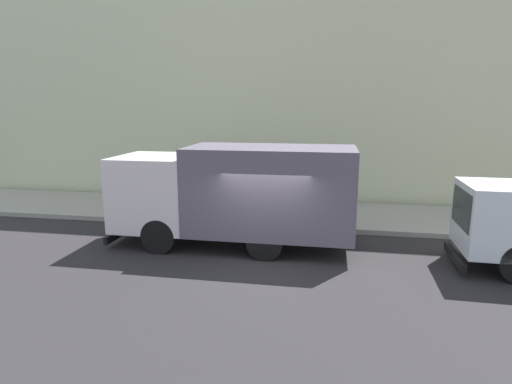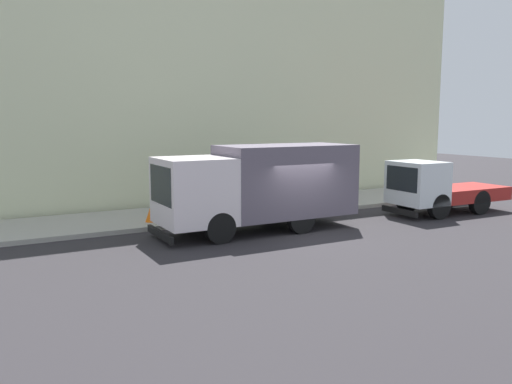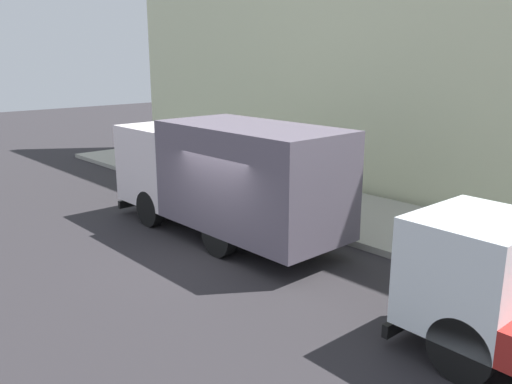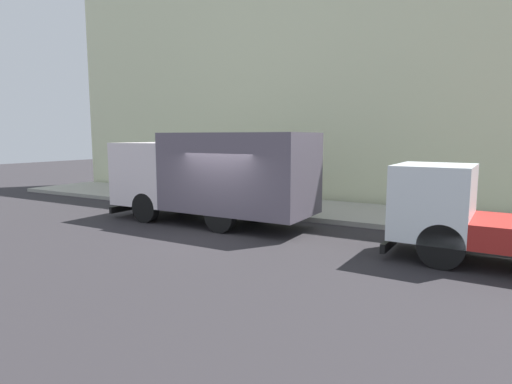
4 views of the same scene
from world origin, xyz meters
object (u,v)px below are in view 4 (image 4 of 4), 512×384
Objects in this scene: traffic_cone_orange at (189,194)px; large_utility_truck at (212,174)px; street_sign_post at (250,175)px; pedestrian_walking at (255,181)px; small_flatbed_truck at (485,218)px.

large_utility_truck is at bearing -130.47° from traffic_cone_orange.
street_sign_post is at bearing -100.47° from traffic_cone_orange.
street_sign_post is at bearing -95.77° from pedestrian_walking.
small_flatbed_truck is at bearing -109.13° from street_sign_post.
large_utility_truck reaches higher than pedestrian_walking.
small_flatbed_truck is (-0.69, -8.39, -0.63)m from large_utility_truck.
large_utility_truck is at bearing 172.31° from street_sign_post.
street_sign_post is (2.12, -0.29, -0.19)m from large_utility_truck.
large_utility_truck is 2.15m from street_sign_post.
traffic_cone_orange is (2.78, 3.25, -1.27)m from large_utility_truck.
large_utility_truck reaches higher than small_flatbed_truck.
pedestrian_walking is at bearing 25.78° from street_sign_post.
small_flatbed_truck is at bearing -94.47° from large_utility_truck.
pedestrian_walking is 2.81× the size of traffic_cone_orange.
pedestrian_walking is 2.41m from street_sign_post.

